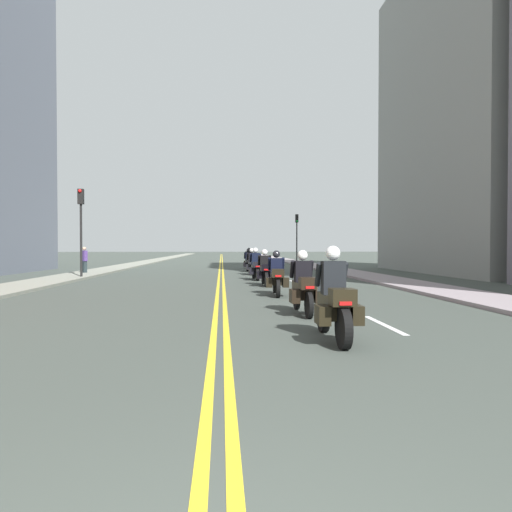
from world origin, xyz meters
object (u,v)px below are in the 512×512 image
(motorcycle_1, at_px, (303,288))
(traffic_light_far, at_px, (297,230))
(motorcycle_2, at_px, (277,277))
(motorcycle_7, at_px, (249,260))
(pedestrian_0, at_px, (84,260))
(traffic_light_near, at_px, (81,217))
(motorcycle_6, at_px, (249,262))
(motorcycle_5, at_px, (252,264))
(motorcycle_4, at_px, (256,267))
(motorcycle_0, at_px, (334,303))
(motorcycle_3, at_px, (265,271))

(motorcycle_1, height_order, traffic_light_far, traffic_light_far)
(motorcycle_2, distance_m, motorcycle_7, 19.64)
(traffic_light_far, distance_m, pedestrian_0, 22.24)
(traffic_light_near, height_order, traffic_light_far, traffic_light_far)
(pedestrian_0, bearing_deg, motorcycle_6, -124.17)
(motorcycle_5, bearing_deg, traffic_light_near, -165.16)
(motorcycle_4, bearing_deg, traffic_light_near, 167.48)
(motorcycle_5, xyz_separation_m, pedestrian_0, (-10.22, 1.06, 0.21))
(motorcycle_6, bearing_deg, motorcycle_0, -92.21)
(motorcycle_5, height_order, traffic_light_near, traffic_light_near)
(motorcycle_6, relative_size, motorcycle_7, 0.96)
(motorcycle_2, bearing_deg, motorcycle_4, 94.17)
(motorcycle_3, relative_size, motorcycle_7, 1.00)
(motorcycle_0, xyz_separation_m, motorcycle_2, (-0.09, 7.62, -0.03))
(motorcycle_5, xyz_separation_m, motorcycle_7, (0.28, 7.68, -0.01))
(motorcycle_2, xyz_separation_m, motorcycle_5, (-0.06, 11.96, 0.03))
(motorcycle_0, height_order, pedestrian_0, pedestrian_0)
(motorcycle_2, height_order, traffic_light_far, traffic_light_far)
(motorcycle_5, distance_m, motorcycle_7, 7.69)
(motorcycle_3, distance_m, traffic_light_far, 25.22)
(motorcycle_0, xyz_separation_m, motorcycle_6, (-0.13, 23.20, -0.02))
(motorcycle_1, distance_m, motorcycle_4, 11.97)
(motorcycle_3, distance_m, motorcycle_6, 11.52)
(motorcycle_0, relative_size, motorcycle_7, 0.99)
(motorcycle_1, distance_m, motorcycle_5, 16.37)
(motorcycle_3, bearing_deg, motorcycle_1, -88.32)
(motorcycle_1, xyz_separation_m, pedestrian_0, (-10.40, 17.44, 0.22))
(traffic_light_far, bearing_deg, motorcycle_0, -98.46)
(motorcycle_2, distance_m, traffic_light_far, 29.17)
(traffic_light_near, distance_m, pedestrian_0, 4.66)
(motorcycle_4, relative_size, pedestrian_0, 1.28)
(motorcycle_0, distance_m, traffic_light_near, 19.41)
(motorcycle_1, distance_m, motorcycle_7, 24.05)
(motorcycle_0, bearing_deg, traffic_light_far, 81.97)
(motorcycle_4, bearing_deg, pedestrian_0, 149.06)
(motorcycle_5, distance_m, traffic_light_far, 17.68)
(motorcycle_7, bearing_deg, motorcycle_4, -88.35)
(motorcycle_6, bearing_deg, motorcycle_3, -92.41)
(motorcycle_6, height_order, traffic_light_near, traffic_light_near)
(motorcycle_0, relative_size, traffic_light_near, 0.47)
(motorcycle_3, bearing_deg, traffic_light_near, 151.93)
(motorcycle_2, bearing_deg, motorcycle_0, -86.29)
(motorcycle_5, xyz_separation_m, motorcycle_6, (0.02, 3.62, -0.02))
(motorcycle_0, distance_m, motorcycle_6, 23.20)
(traffic_light_far, bearing_deg, motorcycle_4, -104.99)
(motorcycle_2, height_order, traffic_light_near, traffic_light_near)
(motorcycle_3, xyz_separation_m, motorcycle_4, (-0.13, 3.49, 0.00))
(motorcycle_3, distance_m, motorcycle_5, 7.90)
(motorcycle_3, relative_size, pedestrian_0, 1.31)
(motorcycle_4, bearing_deg, traffic_light_far, 72.45)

